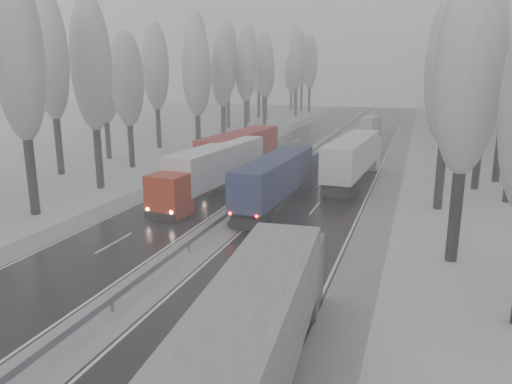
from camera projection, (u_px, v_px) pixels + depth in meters
The scene contains 55 objects.
ground at pixel (52, 359), 19.21m from camera, with size 260.00×260.00×0.00m, color silver.
carriageway_right at pixel (328, 191), 45.22m from camera, with size 7.50×200.00×0.03m, color black.
carriageway_left at pixel (221, 183), 48.43m from camera, with size 7.50×200.00×0.03m, color black.
median_slush at pixel (273, 187), 46.82m from camera, with size 3.00×200.00×0.04m, color #989B9F.
shoulder_right at pixel (384, 195), 43.70m from camera, with size 2.40×200.00×0.04m, color #989B9F.
shoulder_left at pixel (175, 179), 49.94m from camera, with size 2.40×200.00×0.04m, color #989B9F.
median_guardrail at pixel (273, 181), 46.67m from camera, with size 0.12×200.00×0.76m.
tree_16 at pixel (470, 72), 26.44m from camera, with size 3.60×3.60×16.53m.
tree_18 at pixel (450, 70), 37.05m from camera, with size 3.60×3.60×16.58m.
tree_20 at pixel (487, 76), 43.63m from camera, with size 3.60×3.60×15.71m.
tree_21 at pixel (510, 55), 46.18m from camera, with size 3.60×3.60×18.62m.
tree_22 at pixel (467, 74), 53.48m from camera, with size 3.60×3.60×15.86m.
tree_24 at pixel (474, 47), 57.49m from camera, with size 3.60×3.60×20.49m.
tree_26 at pixel (464, 58), 67.29m from camera, with size 3.60×3.60×18.78m.
tree_28 at pixel (451, 56), 77.36m from camera, with size 3.60×3.60×19.62m.
tree_29 at pixel (499, 62), 79.02m from camera, with size 3.60×3.60×18.11m.
tree_30 at pixel (449, 64), 86.54m from camera, with size 3.60×3.60×17.86m.
tree_31 at pixel (484, 61), 88.30m from camera, with size 3.60×3.60×18.58m.
tree_32 at pixel (448, 66), 93.51m from camera, with size 3.60×3.60×17.33m.
tree_33 at pixel (463, 76), 96.70m from camera, with size 3.60×3.60×14.33m.
tree_34 at pixel (442, 65), 100.28m from camera, with size 3.60×3.60×17.63m.
tree_35 at pixel (490, 63), 101.05m from camera, with size 3.60×3.60×18.25m.
tree_36 at pixel (448, 57), 108.54m from camera, with size 3.60×3.60×20.23m.
tree_37 at pixel (479, 69), 110.68m from camera, with size 3.60×3.60×16.37m.
tree_38 at pixel (453, 64), 118.09m from camera, with size 3.60×3.60×17.97m.
tree_39 at pixel (464, 69), 121.19m from camera, with size 3.60×3.60×16.19m.
tree_56 at pixel (18, 56), 35.33m from camera, with size 3.60×3.60×18.12m.
tree_58 at pixel (91, 65), 43.75m from camera, with size 3.60×3.60×17.21m.
tree_59 at pixel (50, 57), 49.59m from camera, with size 3.60×3.60×18.41m.
tree_60 at pixel (127, 80), 53.79m from camera, with size 3.60×3.60×14.84m.
tree_61 at pixel (104, 84), 59.37m from camera, with size 3.60×3.60×13.95m.
tree_62 at pixel (197, 72), 61.21m from camera, with size 3.60×3.60×16.04m.
tree_63 at pixel (156, 67), 67.17m from camera, with size 3.60×3.60×16.88m.
tree_64 at pixel (196, 74), 70.89m from camera, with size 3.60×3.60×15.42m.
tree_65 at pixel (196, 56), 74.49m from camera, with size 3.60×3.60×19.48m.
tree_66 at pixel (222, 74), 79.76m from camera, with size 3.60×3.60×15.23m.
tree_67 at pixel (223, 66), 83.57m from camera, with size 3.60×3.60×17.09m.
tree_68 at pixel (246, 68), 85.28m from camera, with size 3.60×3.60×16.65m.
tree_69 at pixel (228, 58), 90.02m from camera, with size 3.60×3.60×19.35m.
tree_70 at pixel (265, 67), 94.41m from camera, with size 3.60×3.60×17.09m.
tree_71 at pixel (248, 58), 99.16m from camera, with size 3.60×3.60×19.61m.
tree_72 at pixel (266, 73), 104.12m from camera, with size 3.60×3.60×15.11m.
tree_73 at pixel (259, 66), 108.35m from camera, with size 3.60×3.60×17.22m.
tree_74 at pixel (297, 59), 112.16m from camera, with size 3.60×3.60×19.68m.
tree_75 at pixel (263, 62), 118.80m from camera, with size 3.60×3.60×18.60m.
tree_76 at pixel (310, 63), 120.67m from camera, with size 3.60×3.60×18.55m.
tree_77 at pixel (291, 74), 126.72m from camera, with size 3.60×3.60×14.32m.
tree_78 at pixel (302, 60), 127.65m from camera, with size 3.60×3.60×19.55m.
tree_79 at pixel (295, 67), 132.56m from camera, with size 3.60×3.60×17.07m.
truck_grey_tarp at pixel (256, 331), 16.32m from camera, with size 3.98×17.17×4.37m.
truck_blue_box at pixel (279, 176), 39.99m from camera, with size 3.20×16.22×4.14m.
truck_cream_box at pixel (355, 156), 48.13m from camera, with size 3.85×17.50×4.46m.
box_truck_distant at pixel (370, 124), 86.13m from camera, with size 3.12×7.58×2.75m.
truck_red_white at pixel (212, 168), 42.60m from camera, with size 4.14×17.05×4.34m.
truck_red_red at pixel (235, 152), 50.65m from camera, with size 4.50×17.31×4.40m.
Camera 1 is at (12.85, -13.71, 10.93)m, focal length 35.00 mm.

